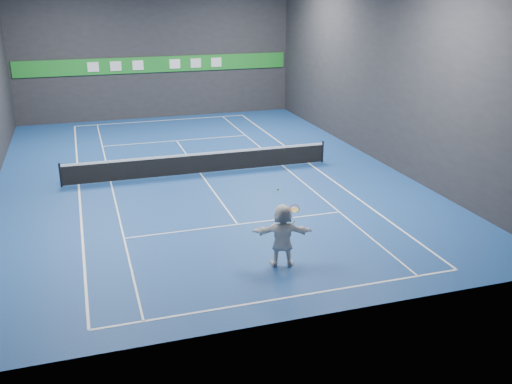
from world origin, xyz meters
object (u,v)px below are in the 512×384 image
object	(u,v)px
player	(282,235)
tennis_ball	(278,189)
tennis_net	(200,163)
tennis_racket	(294,211)

from	to	relation	value
player	tennis_ball	xyz separation A→B (m)	(-0.16, 0.05, 1.50)
player	tennis_net	bearing A→B (deg)	-71.62
tennis_net	tennis_racket	bearing A→B (deg)	-85.10
tennis_net	tennis_racket	size ratio (longest dim) A/B	17.15
tennis_ball	tennis_racket	world-z (taller)	tennis_ball
tennis_ball	tennis_racket	bearing A→B (deg)	0.22
tennis_ball	tennis_racket	size ratio (longest dim) A/B	0.09
player	tennis_net	world-z (taller)	player
player	tennis_racket	bearing A→B (deg)	-157.33
player	tennis_racket	distance (m)	0.85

